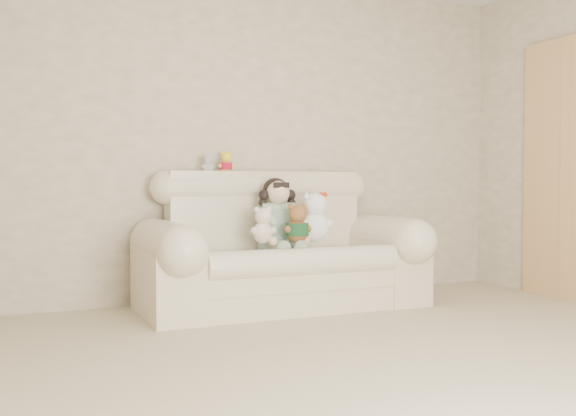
{
  "coord_description": "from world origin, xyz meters",
  "views": [
    {
      "loc": [
        -1.97,
        -2.54,
        0.92
      ],
      "look_at": [
        -0.01,
        1.9,
        0.75
      ],
      "focal_mm": 41.31,
      "sensor_mm": 36.0,
      "label": 1
    }
  ],
  "objects_px": {
    "sofa": "(283,239)",
    "seated_child": "(278,214)",
    "white_cat": "(314,212)",
    "cream_teddy": "(263,222)",
    "brown_teddy": "(297,219)"
  },
  "relations": [
    {
      "from": "sofa",
      "to": "seated_child",
      "type": "bearing_deg",
      "value": 94.2
    },
    {
      "from": "sofa",
      "to": "white_cat",
      "type": "bearing_deg",
      "value": -25.92
    },
    {
      "from": "seated_child",
      "to": "cream_teddy",
      "type": "relative_size",
      "value": 1.82
    },
    {
      "from": "seated_child",
      "to": "sofa",
      "type": "bearing_deg",
      "value": -83.0
    },
    {
      "from": "seated_child",
      "to": "cream_teddy",
      "type": "distance_m",
      "value": 0.28
    },
    {
      "from": "sofa",
      "to": "cream_teddy",
      "type": "relative_size",
      "value": 6.77
    },
    {
      "from": "sofa",
      "to": "seated_child",
      "type": "relative_size",
      "value": 3.72
    },
    {
      "from": "seated_child",
      "to": "white_cat",
      "type": "bearing_deg",
      "value": -37.13
    },
    {
      "from": "seated_child",
      "to": "brown_teddy",
      "type": "xyz_separation_m",
      "value": [
        0.06,
        -0.23,
        -0.03
      ]
    },
    {
      "from": "sofa",
      "to": "cream_teddy",
      "type": "distance_m",
      "value": 0.27
    },
    {
      "from": "sofa",
      "to": "brown_teddy",
      "type": "height_order",
      "value": "sofa"
    },
    {
      "from": "white_cat",
      "to": "cream_teddy",
      "type": "distance_m",
      "value": 0.42
    },
    {
      "from": "seated_child",
      "to": "cream_teddy",
      "type": "xyz_separation_m",
      "value": [
        -0.2,
        -0.19,
        -0.05
      ]
    },
    {
      "from": "cream_teddy",
      "to": "white_cat",
      "type": "bearing_deg",
      "value": -23.78
    },
    {
      "from": "brown_teddy",
      "to": "cream_teddy",
      "type": "distance_m",
      "value": 0.26
    }
  ]
}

